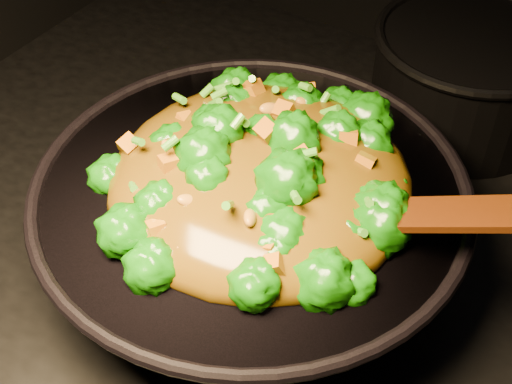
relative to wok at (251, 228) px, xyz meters
The scene contains 4 objects.
wok is the anchor object (origin of this frame).
stir_fry 0.12m from the wok, 42.01° to the left, with size 0.31×0.31×0.11m, color #156907, non-canonical shape.
spatula 0.21m from the wok, ahead, with size 0.28×0.04×0.01m, color #331507.
back_pot 0.39m from the wok, 74.60° to the left, with size 0.25×0.25×0.14m, color black.
Camera 1 is at (0.23, -0.50, 1.53)m, focal length 50.00 mm.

